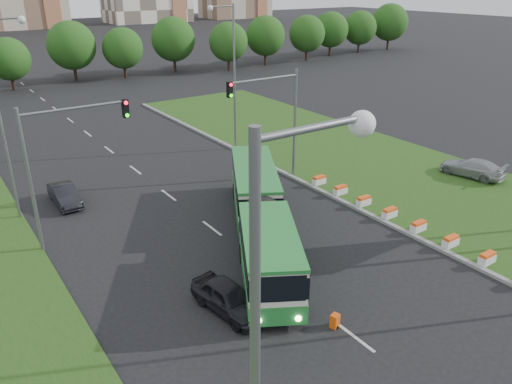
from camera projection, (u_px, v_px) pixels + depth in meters
ground at (316, 256)px, 26.98m from camera, size 360.00×360.00×0.00m
grass_median at (374, 165)px, 39.77m from camera, size 14.00×60.00×0.15m
median_kerb at (307, 184)px, 36.15m from camera, size 0.30×60.00×0.18m
lane_markings at (126, 163)px, 40.55m from camera, size 0.20×100.00×0.01m
flower_planters at (404, 219)px, 30.07m from camera, size 1.10×15.90×0.60m
traffic_mast_median at (277, 110)px, 34.92m from camera, size 5.76×0.32×8.00m
traffic_mast_left at (58, 153)px, 26.27m from camera, size 5.76×0.32×8.00m
street_lamps at (176, 117)px, 30.61m from camera, size 36.00×60.00×12.00m
tree_line at (120, 48)px, 72.01m from camera, size 120.00×8.00×9.00m
articulated_bus at (254, 216)px, 27.78m from camera, size 2.53×16.24×2.67m
car_left_near at (229, 298)px, 22.29m from camera, size 2.21×4.27×1.39m
car_left_far at (65, 195)px, 32.92m from camera, size 1.39×3.96×1.30m
car_median at (472, 168)px, 37.17m from camera, size 2.76×4.92×1.35m
pedestrian at (283, 306)px, 21.59m from camera, size 0.39×0.59×1.59m
shopping_trolley at (335, 321)px, 21.38m from camera, size 0.37×0.39×0.63m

